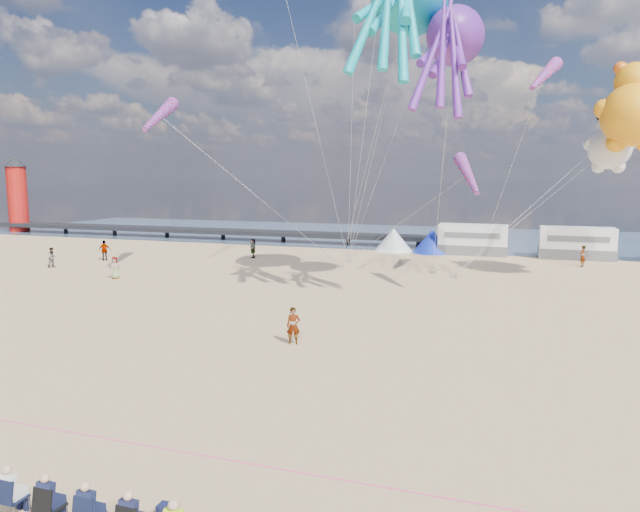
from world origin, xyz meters
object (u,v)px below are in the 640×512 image
Objects in this scene: kite_octopus_purple at (455,36)px; windsock_left at (160,116)px; windsock_mid at (544,75)px; beachgoer_0 at (115,268)px; cooler_navy at (166,511)px; windsock_right at (468,175)px; sandbag_e at (348,261)px; kite_teddy_orange at (634,115)px; beachgoer_3 at (105,250)px; kite_panda at (610,148)px; sandbag_c at (453,277)px; beachgoer_5 at (582,256)px; sandbag_a at (341,266)px; motorhome_0 at (473,240)px; sandbag_d at (475,268)px; motorhome_1 at (577,243)px; beachgoer_4 at (253,248)px; standing_person at (293,326)px; sandbag_b at (432,272)px; lighthouse at (18,199)px; spectator_row at (91,507)px; tent_white at (393,240)px; beachgoer_1 at (52,258)px; tent_blue at (432,241)px.

kite_octopus_purple reaches higher than windsock_left.
beachgoer_0 is at bearing -146.55° from windsock_mid.
windsock_right reaches higher than cooler_navy.
kite_teddy_orange is at bearing -13.99° from sandbag_e.
beachgoer_3 is at bearing -157.04° from kite_teddy_orange.
sandbag_c is at bearing -148.82° from kite_panda.
beachgoer_5 is 3.69× the size of sandbag_a.
sandbag_d is (0.83, -9.07, -1.39)m from motorhome_0.
windsock_mid is (-4.97, -4.47, 4.75)m from kite_panda.
beachgoer_4 is at bearing -162.72° from motorhome_1.
beachgoer_0 is 0.36× the size of windsock_right.
standing_person is 0.95× the size of beachgoer_5.
sandbag_b is at bearing -166.08° from kite_teddy_orange.
kite_panda is (12.54, 1.30, 9.73)m from sandbag_b.
sandbag_c is at bearing -16.36° from lighthouse.
sandbag_a is at bearing 97.96° from spectator_row.
standing_person is (-2.14, 13.72, 0.72)m from cooler_navy.
spectator_row is 0.80× the size of windsock_left.
beachgoer_5 is (0.02, -4.94, -0.58)m from motorhome_1.
kite_panda is (9.37, -1.88, 9.73)m from sandbag_d.
beachgoer_4 is (-15.98, 38.70, 0.77)m from cooler_navy.
beachgoer_3 is 31.65m from sandbag_c.
sandbag_e is (-8.10, 3.52, 0.00)m from sandbag_b.
tent_white is 8.00× the size of sandbag_d.
motorhome_0 is 13.20× the size of sandbag_c.
windsock_left is (-23.01, -11.07, 12.25)m from sandbag_d.
spectator_row is at bearing -95.84° from motorhome_0.
standing_person is 1.00× the size of beachgoer_1.
motorhome_0 is 0.87× the size of windsock_left.
kite_panda reaches higher than sandbag_b.
lighthouse is 0.92× the size of kite_octopus_purple.
beachgoer_3 is 42.86m from beachgoer_5.
beachgoer_0 is at bearing -35.72° from lighthouse.
sandbag_b is (1.65, -12.25, -1.09)m from tent_blue.
sandbag_b is (5.65, -12.25, -1.09)m from tent_white.
sandbag_e is at bearing 27.39° from windsock_left.
windsock_mid reaches higher than lighthouse.
tent_blue is at bearing 66.44° from standing_person.
sandbag_d is 16.42m from kite_teddy_orange.
sandbag_a is 0.05× the size of kite_octopus_purple.
kite_octopus_purple is at bearing -21.65° from lighthouse.
kite_teddy_orange is at bearing -7.81° from sandbag_b.
lighthouse is at bearing 131.98° from windsock_left.
beachgoer_1 is at bearing 159.15° from windsock_right.
lighthouse is 75.64m from kite_teddy_orange.
tent_white is at bearing -28.29° from beachgoer_1.
sandbag_a is (-6.35, 35.80, -0.04)m from cooler_navy.
sandbag_b is at bearing -65.24° from tent_white.
beachgoer_5 reaches higher than sandbag_d.
kite_teddy_orange is (14.89, 33.73, 11.76)m from cooler_navy.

